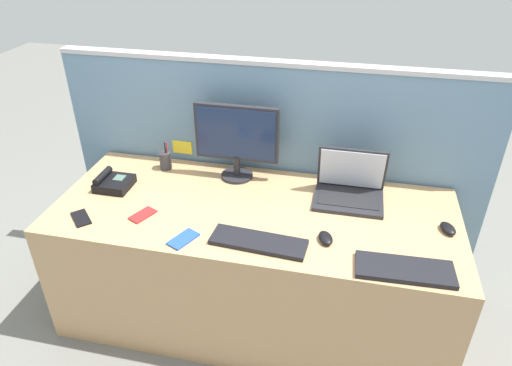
# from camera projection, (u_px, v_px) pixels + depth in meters

# --- Properties ---
(ground_plane) EXTENTS (10.00, 10.00, 0.00)m
(ground_plane) POSITION_uv_depth(u_px,v_px,m) (254.00, 310.00, 2.65)
(ground_plane) COLOR slate
(desk) EXTENTS (1.99, 0.82, 0.70)m
(desk) POSITION_uv_depth(u_px,v_px,m) (254.00, 263.00, 2.47)
(desk) COLOR tan
(desk) RESTS_ON ground_plane
(cubicle_divider) EXTENTS (2.37, 0.08, 1.31)m
(cubicle_divider) POSITION_uv_depth(u_px,v_px,m) (271.00, 172.00, 2.68)
(cubicle_divider) COLOR #6084A3
(cubicle_divider) RESTS_ON ground_plane
(desktop_monitor) EXTENTS (0.45, 0.17, 0.41)m
(desktop_monitor) POSITION_uv_depth(u_px,v_px,m) (237.00, 138.00, 2.44)
(desktop_monitor) COLOR #232328
(desktop_monitor) RESTS_ON desk
(laptop) EXTENTS (0.34, 0.26, 0.26)m
(laptop) POSITION_uv_depth(u_px,v_px,m) (350.00, 186.00, 2.34)
(laptop) COLOR #232328
(laptop) RESTS_ON desk
(desk_phone) EXTENTS (0.17, 0.17, 0.08)m
(desk_phone) POSITION_uv_depth(u_px,v_px,m) (113.00, 182.00, 2.45)
(desk_phone) COLOR black
(desk_phone) RESTS_ON desk
(keyboard_main) EXTENTS (0.40, 0.17, 0.02)m
(keyboard_main) POSITION_uv_depth(u_px,v_px,m) (405.00, 270.00, 1.89)
(keyboard_main) COLOR black
(keyboard_main) RESTS_ON desk
(keyboard_spare) EXTENTS (0.44, 0.16, 0.02)m
(keyboard_spare) POSITION_uv_depth(u_px,v_px,m) (258.00, 242.00, 2.04)
(keyboard_spare) COLOR black
(keyboard_spare) RESTS_ON desk
(computer_mouse_right_hand) EXTENTS (0.09, 0.11, 0.03)m
(computer_mouse_right_hand) POSITION_uv_depth(u_px,v_px,m) (448.00, 228.00, 2.12)
(computer_mouse_right_hand) COLOR black
(computer_mouse_right_hand) RESTS_ON desk
(computer_mouse_left_hand) EXTENTS (0.09, 0.11, 0.03)m
(computer_mouse_left_hand) POSITION_uv_depth(u_px,v_px,m) (326.00, 238.00, 2.06)
(computer_mouse_left_hand) COLOR black
(computer_mouse_left_hand) RESTS_ON desk
(pen_cup) EXTENTS (0.07, 0.07, 0.17)m
(pen_cup) POSITION_uv_depth(u_px,v_px,m) (166.00, 160.00, 2.61)
(pen_cup) COLOR #333338
(pen_cup) RESTS_ON desk
(cell_phone_black_slab) EXTENTS (0.14, 0.15, 0.01)m
(cell_phone_black_slab) POSITION_uv_depth(u_px,v_px,m) (81.00, 218.00, 2.21)
(cell_phone_black_slab) COLOR black
(cell_phone_black_slab) RESTS_ON desk
(cell_phone_blue_case) EXTENTS (0.13, 0.16, 0.01)m
(cell_phone_blue_case) POSITION_uv_depth(u_px,v_px,m) (183.00, 239.00, 2.07)
(cell_phone_blue_case) COLOR blue
(cell_phone_blue_case) RESTS_ON desk
(cell_phone_red_case) EXTENTS (0.12, 0.15, 0.01)m
(cell_phone_red_case) POSITION_uv_depth(u_px,v_px,m) (143.00, 215.00, 2.23)
(cell_phone_red_case) COLOR #B22323
(cell_phone_red_case) RESTS_ON desk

